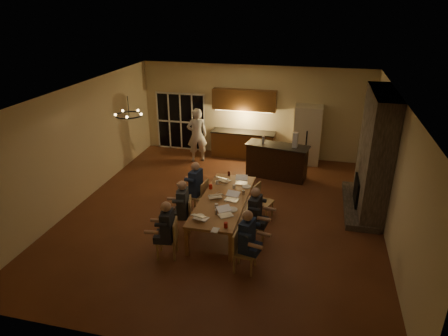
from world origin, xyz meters
TOP-DOWN VIEW (x-y plane):
  - floor at (0.00, 0.00)m, footprint 9.00×9.00m
  - back_wall at (0.00, 4.52)m, footprint 8.00×0.04m
  - left_wall at (-4.02, 0.00)m, footprint 0.04×9.00m
  - right_wall at (4.02, 0.00)m, footprint 0.04×9.00m
  - ceiling at (0.00, 0.00)m, footprint 8.00×9.00m
  - french_doors at (-2.70, 4.47)m, footprint 1.86×0.08m
  - fireplace at (3.70, 1.20)m, footprint 0.58×2.50m
  - kitchenette at (-0.30, 4.20)m, footprint 2.24×0.68m
  - refrigerator at (1.90, 4.15)m, footprint 0.90×0.68m
  - dining_table at (0.14, -0.57)m, footprint 1.10×2.91m
  - bar_island at (1.07, 2.69)m, footprint 2.02×1.01m
  - chair_left_near at (-0.76, -2.09)m, footprint 0.52×0.52m
  - chair_left_mid at (-0.77, -1.06)m, footprint 0.53×0.53m
  - chair_left_far at (-0.69, 0.00)m, footprint 0.50×0.50m
  - chair_right_near at (0.99, -2.18)m, footprint 0.47×0.47m
  - chair_right_mid at (1.03, -1.07)m, footprint 0.45×0.45m
  - chair_right_far at (1.03, 0.10)m, footprint 0.55×0.55m
  - person_left_near at (-0.70, -2.15)m, footprint 0.67×0.67m
  - person_right_near at (1.01, -2.12)m, footprint 0.71×0.71m
  - person_left_mid at (-0.72, -1.11)m, footprint 0.68×0.68m
  - person_right_mid at (1.00, -1.06)m, footprint 0.67×0.67m
  - person_left_far at (-0.76, 0.05)m, footprint 0.70×0.70m
  - standing_person at (-1.76, 3.44)m, footprint 0.81×0.68m
  - chandelier at (-2.09, -0.72)m, footprint 0.64×0.64m
  - laptop_a at (-0.12, -1.60)m, footprint 0.38×0.35m
  - laptop_b at (0.38, -1.34)m, footprint 0.42×0.41m
  - laptop_c at (-0.08, -0.53)m, footprint 0.41×0.40m
  - laptop_d at (0.34, -0.58)m, footprint 0.36×0.32m
  - laptop_e at (-0.09, 0.46)m, footprint 0.40×0.37m
  - laptop_f at (0.39, 0.40)m, footprint 0.35×0.31m
  - mug_front at (0.08, -1.03)m, footprint 0.09×0.09m
  - mug_mid at (0.27, 0.06)m, footprint 0.08×0.08m
  - mug_back at (-0.22, 0.21)m, footprint 0.08×0.08m
  - redcup_near at (0.50, -1.83)m, footprint 0.08×0.08m
  - redcup_mid at (-0.31, -0.10)m, footprint 0.09×0.09m
  - can_silver at (0.15, -1.34)m, footprint 0.06×0.06m
  - can_cola at (-0.04, 0.81)m, footprint 0.07×0.07m
  - can_right at (0.57, -0.23)m, footprint 0.07×0.07m
  - plate_near at (0.46, -1.05)m, footprint 0.26×0.26m
  - plate_left at (-0.18, -1.53)m, footprint 0.23×0.23m
  - plate_far at (0.56, 0.22)m, footprint 0.24×0.24m
  - notepad at (0.31, -2.00)m, footprint 0.15×0.21m
  - bar_bottle at (0.61, 2.71)m, footprint 0.08×0.08m
  - bar_blender at (1.60, 2.62)m, footprint 0.17×0.17m

SIDE VIEW (x-z plane):
  - floor at x=0.00m, z-range 0.00..0.00m
  - dining_table at x=0.14m, z-range 0.00..0.75m
  - chair_left_near at x=-0.76m, z-range 0.00..0.89m
  - chair_left_mid at x=-0.77m, z-range 0.00..0.89m
  - chair_left_far at x=-0.69m, z-range 0.00..0.89m
  - chair_right_near at x=0.99m, z-range 0.00..0.89m
  - chair_right_mid at x=1.03m, z-range 0.00..0.89m
  - chair_right_far at x=1.03m, z-range 0.00..0.89m
  - bar_island at x=1.07m, z-range 0.00..1.08m
  - person_left_near at x=-0.70m, z-range 0.00..1.38m
  - person_right_near at x=1.01m, z-range 0.00..1.38m
  - person_left_mid at x=-0.72m, z-range 0.00..1.38m
  - person_right_mid at x=1.00m, z-range 0.00..1.38m
  - person_left_far at x=-0.76m, z-range 0.00..1.38m
  - notepad at x=0.31m, z-range 0.75..0.76m
  - plate_near at x=0.46m, z-range 0.75..0.77m
  - plate_left at x=-0.18m, z-range 0.75..0.77m
  - plate_far at x=0.56m, z-range 0.75..0.77m
  - mug_front at x=0.08m, z-range 0.75..0.85m
  - mug_mid at x=0.27m, z-range 0.75..0.85m
  - mug_back at x=-0.22m, z-range 0.75..0.85m
  - redcup_near at x=0.50m, z-range 0.75..0.87m
  - redcup_mid at x=-0.31m, z-range 0.75..0.87m
  - can_silver at x=0.15m, z-range 0.75..0.87m
  - can_cola at x=-0.04m, z-range 0.75..0.87m
  - can_right at x=0.57m, z-range 0.75..0.87m
  - laptop_a at x=-0.12m, z-range 0.75..0.98m
  - laptop_b at x=0.38m, z-range 0.75..0.98m
  - laptop_c at x=-0.08m, z-range 0.75..0.98m
  - laptop_d at x=0.34m, z-range 0.75..0.98m
  - laptop_e at x=-0.09m, z-range 0.75..0.98m
  - laptop_f at x=0.39m, z-range 0.75..0.98m
  - standing_person at x=-1.76m, z-range 0.00..1.88m
  - refrigerator at x=1.90m, z-range 0.00..2.00m
  - french_doors at x=-2.70m, z-range 0.00..2.10m
  - kitchenette at x=-0.30m, z-range 0.00..2.40m
  - bar_bottle at x=0.61m, z-range 1.08..1.32m
  - bar_blender at x=1.60m, z-range 1.08..1.54m
  - back_wall at x=0.00m, z-range 0.00..3.20m
  - left_wall at x=-4.02m, z-range 0.00..3.20m
  - right_wall at x=4.02m, z-range 0.00..3.20m
  - fireplace at x=3.70m, z-range 0.00..3.20m
  - chandelier at x=-2.09m, z-range 2.73..2.77m
  - ceiling at x=0.00m, z-range 3.20..3.24m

